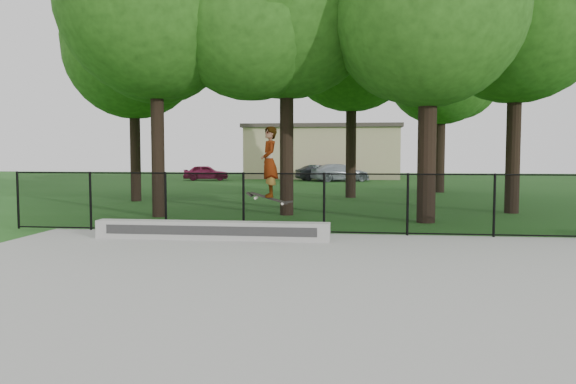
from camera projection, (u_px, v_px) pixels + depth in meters
name	position (u px, v px, depth m)	size (l,w,h in m)	color
ground	(299.00, 298.00, 7.87)	(100.00, 100.00, 0.00)	#194914
concrete_slab	(299.00, 296.00, 7.87)	(14.00, 12.00, 0.06)	#9D9D98
grind_ledge	(212.00, 230.00, 12.81)	(5.41, 0.40, 0.42)	#9F9F9B
car_a	(206.00, 173.00, 41.73)	(1.34, 3.30, 1.13)	maroon
car_b	(320.00, 173.00, 41.32)	(1.21, 3.15, 1.14)	black
car_c	(340.00, 173.00, 40.16)	(1.75, 3.96, 1.25)	#909AA3
skater_airborne	(269.00, 164.00, 12.34)	(0.82, 0.66, 1.75)	black
chainlink_fence	(324.00, 203.00, 13.66)	(16.06, 0.06, 1.50)	black
tree_row	(332.00, 30.00, 21.02)	(20.38, 18.62, 10.28)	black
distant_building	(323.00, 151.00, 45.59)	(12.40, 6.40, 4.30)	tan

